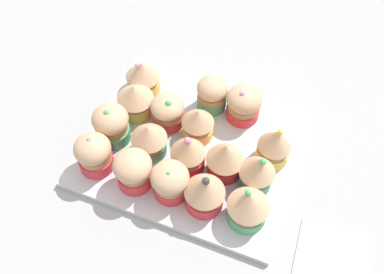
{
  "coord_description": "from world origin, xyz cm",
  "views": [
    {
      "loc": [
        15.57,
        -39.39,
        67.46
      ],
      "look_at": [
        0.0,
        0.0,
        4.2
      ],
      "focal_mm": 42.59,
      "sensor_mm": 36.0,
      "label": 1
    }
  ],
  "objects": [
    {
      "name": "napkin",
      "position": [
        26.89,
        -11.62,
        0.3
      ],
      "size": [
        11.5,
        13.66,
        0.6
      ],
      "primitive_type": "cube",
      "rotation": [
        0.0,
        0.0,
        0.06
      ],
      "color": "white",
      "rests_on": "ground_plane"
    },
    {
      "name": "cupcake_14",
      "position": [
        -13.19,
        8.96,
        4.68
      ],
      "size": [
        6.41,
        6.41,
        7.05
      ],
      "color": "#EFC651",
      "rests_on": "baking_tray"
    },
    {
      "name": "cupcake_3",
      "position": [
        5.74,
        -9.26,
        5.34
      ],
      "size": [
        6.4,
        6.4,
        8.33
      ],
      "color": "#D1333D",
      "rests_on": "baking_tray"
    },
    {
      "name": "cupcake_7",
      "position": [
        0.74,
        -3.68,
        5.17
      ],
      "size": [
        5.72,
        5.72,
        8.15
      ],
      "color": "#D1333D",
      "rests_on": "baking_tray"
    },
    {
      "name": "cupcake_4",
      "position": [
        12.63,
        -9.02,
        4.96
      ],
      "size": [
        6.53,
        6.53,
        7.64
      ],
      "color": "#4C9E6B",
      "rests_on": "baking_tray"
    },
    {
      "name": "cupcake_16",
      "position": [
        5.92,
        9.61,
        4.68
      ],
      "size": [
        6.29,
        6.29,
        7.12
      ],
      "color": "#D1333D",
      "rests_on": "baking_tray"
    },
    {
      "name": "cupcake_0",
      "position": [
        -13.42,
        -9.24,
        4.9
      ],
      "size": [
        6.03,
        6.03,
        7.56
      ],
      "color": "#D1333D",
      "rests_on": "baking_tray"
    },
    {
      "name": "cupcake_9",
      "position": [
        12.16,
        -2.95,
        5.27
      ],
      "size": [
        5.84,
        5.84,
        8.06
      ],
      "color": "#4C9E6B",
      "rests_on": "baking_tray"
    },
    {
      "name": "ground_plane",
      "position": [
        0.0,
        0.0,
        -1.5
      ],
      "size": [
        180.0,
        180.0,
        3.0
      ],
      "primitive_type": "cube",
      "color": "#9E9EA3"
    },
    {
      "name": "cupcake_12",
      "position": [
        0.46,
        2.67,
        4.75
      ],
      "size": [
        5.57,
        5.57,
        6.9
      ],
      "color": "#EFC651",
      "rests_on": "baking_tray"
    },
    {
      "name": "cupcake_15",
      "position": [
        -0.08,
        9.68,
        4.62
      ],
      "size": [
        5.51,
        5.51,
        6.74
      ],
      "color": "#4C9E6B",
      "rests_on": "baking_tray"
    },
    {
      "name": "cupcake_10",
      "position": [
        -12.09,
        3.49,
        4.72
      ],
      "size": [
        6.49,
        6.49,
        6.84
      ],
      "color": "#EFC651",
      "rests_on": "baking_tray"
    },
    {
      "name": "cupcake_11",
      "position": [
        -5.84,
        3.29,
        4.45
      ],
      "size": [
        5.85,
        5.85,
        6.7
      ],
      "color": "#D1333D",
      "rests_on": "baking_tray"
    },
    {
      "name": "baking_tray",
      "position": [
        0.0,
        0.0,
        0.6
      ],
      "size": [
        36.29,
        29.89,
        1.2
      ],
      "color": "silver",
      "rests_on": "ground_plane"
    },
    {
      "name": "cupcake_2",
      "position": [
        -0.27,
        -9.28,
        4.69
      ],
      "size": [
        6.11,
        6.11,
        6.93
      ],
      "color": "#D1333D",
      "rests_on": "baking_tray"
    },
    {
      "name": "cupcake_6",
      "position": [
        -6.3,
        -3.35,
        4.83
      ],
      "size": [
        6.07,
        6.07,
        6.92
      ],
      "color": "#4C9E6B",
      "rests_on": "baking_tray"
    },
    {
      "name": "cupcake_8",
      "position": [
        6.71,
        -2.6,
        5.33
      ],
      "size": [
        6.12,
        6.12,
        7.82
      ],
      "color": "#D1333D",
      "rests_on": "baking_tray"
    },
    {
      "name": "cupcake_5",
      "position": [
        -13.37,
        -3.12,
        5.08
      ],
      "size": [
        6.19,
        6.19,
        7.89
      ],
      "color": "#4C9E6B",
      "rests_on": "baking_tray"
    },
    {
      "name": "cupcake_13",
      "position": [
        13.33,
        2.81,
        5.16
      ],
      "size": [
        5.55,
        5.55,
        8.18
      ],
      "color": "#EFC651",
      "rests_on": "baking_tray"
    },
    {
      "name": "cupcake_1",
      "position": [
        -6.14,
        -9.7,
        4.94
      ],
      "size": [
        6.25,
        6.25,
        7.15
      ],
      "color": "#D1333D",
      "rests_on": "baking_tray"
    }
  ]
}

